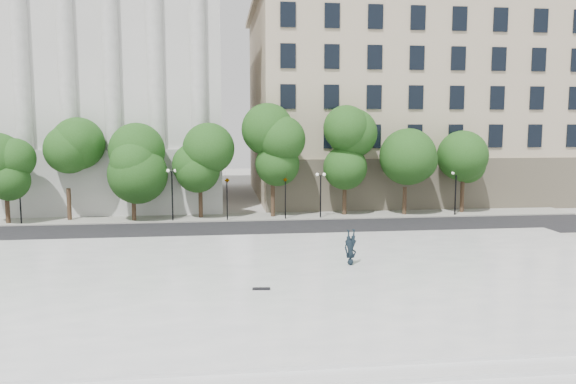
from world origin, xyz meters
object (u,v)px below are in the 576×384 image
(traffic_light_east, at_px, (285,178))
(skateboard, at_px, (261,289))
(traffic_light_west, at_px, (227,178))
(person_lying, at_px, (350,260))

(traffic_light_east, distance_m, skateboard, 22.26)
(traffic_light_west, xyz_separation_m, skateboard, (1.27, -21.72, -3.18))
(skateboard, bearing_deg, traffic_light_west, 98.59)
(traffic_light_west, xyz_separation_m, person_lying, (6.53, -17.62, -2.95))
(traffic_light_west, xyz_separation_m, traffic_light_east, (4.98, 0.00, -0.03))
(traffic_light_east, height_order, skateboard, traffic_light_east)
(traffic_light_west, distance_m, traffic_light_east, 4.98)
(traffic_light_west, height_order, skateboard, traffic_light_west)
(person_lying, distance_m, skateboard, 6.68)
(traffic_light_east, relative_size, skateboard, 4.99)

